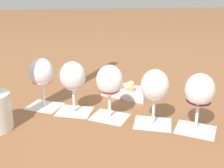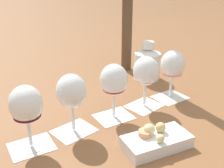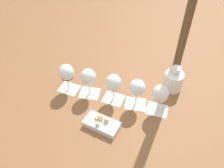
{
  "view_description": "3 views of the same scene",
  "coord_description": "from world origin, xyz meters",
  "px_view_note": "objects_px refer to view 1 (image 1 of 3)",
  "views": [
    {
      "loc": [
        -0.1,
        -0.8,
        0.41
      ],
      "look_at": [
        -0.0,
        -0.0,
        0.11
      ],
      "focal_mm": 45.0,
      "sensor_mm": 36.0,
      "label": 1
    },
    {
      "loc": [
        0.66,
        0.37,
        0.44
      ],
      "look_at": [
        -0.0,
        -0.0,
        0.11
      ],
      "focal_mm": 45.0,
      "sensor_mm": 36.0,
      "label": 2
    },
    {
      "loc": [
        0.12,
        0.85,
        0.98
      ],
      "look_at": [
        -0.0,
        -0.0,
        0.11
      ],
      "focal_mm": 38.0,
      "sensor_mm": 36.0,
      "label": 3
    }
  ],
  "objects_px": {
    "wine_glass_0": "(42,74)",
    "wine_glass_3": "(155,88)",
    "wine_glass_1": "(73,79)",
    "wine_glass_4": "(200,93)",
    "snack_dish": "(127,91)",
    "wine_glass_2": "(110,83)"
  },
  "relations": [
    {
      "from": "wine_glass_0",
      "to": "wine_glass_3",
      "type": "bearing_deg",
      "value": -26.24
    },
    {
      "from": "wine_glass_0",
      "to": "wine_glass_4",
      "type": "relative_size",
      "value": 1.0
    },
    {
      "from": "wine_glass_1",
      "to": "snack_dish",
      "type": "relative_size",
      "value": 0.89
    },
    {
      "from": "wine_glass_1",
      "to": "wine_glass_4",
      "type": "bearing_deg",
      "value": -25.33
    },
    {
      "from": "wine_glass_4",
      "to": "snack_dish",
      "type": "xyz_separation_m",
      "value": [
        -0.16,
        0.28,
        -0.1
      ]
    },
    {
      "from": "wine_glass_1",
      "to": "snack_dish",
      "type": "height_order",
      "value": "wine_glass_1"
    },
    {
      "from": "wine_glass_0",
      "to": "wine_glass_1",
      "type": "distance_m",
      "value": 0.12
    },
    {
      "from": "snack_dish",
      "to": "wine_glass_2",
      "type": "bearing_deg",
      "value": -115.97
    },
    {
      "from": "wine_glass_1",
      "to": "wine_glass_2",
      "type": "distance_m",
      "value": 0.13
    },
    {
      "from": "wine_glass_1",
      "to": "wine_glass_4",
      "type": "xyz_separation_m",
      "value": [
        0.35,
        -0.17,
        0.0
      ]
    },
    {
      "from": "wine_glass_3",
      "to": "wine_glass_2",
      "type": "bearing_deg",
      "value": 154.68
    },
    {
      "from": "wine_glass_0",
      "to": "wine_glass_4",
      "type": "distance_m",
      "value": 0.51
    },
    {
      "from": "wine_glass_3",
      "to": "snack_dish",
      "type": "xyz_separation_m",
      "value": [
        -0.04,
        0.23,
        -0.1
      ]
    },
    {
      "from": "wine_glass_0",
      "to": "snack_dish",
      "type": "relative_size",
      "value": 0.89
    },
    {
      "from": "wine_glass_4",
      "to": "snack_dish",
      "type": "height_order",
      "value": "wine_glass_4"
    },
    {
      "from": "wine_glass_1",
      "to": "wine_glass_0",
      "type": "bearing_deg",
      "value": 152.59
    },
    {
      "from": "wine_glass_0",
      "to": "wine_glass_3",
      "type": "xyz_separation_m",
      "value": [
        0.34,
        -0.17,
        -0.0
      ]
    },
    {
      "from": "wine_glass_3",
      "to": "wine_glass_1",
      "type": "bearing_deg",
      "value": 154.29
    },
    {
      "from": "snack_dish",
      "to": "wine_glass_3",
      "type": "bearing_deg",
      "value": -79.57
    },
    {
      "from": "wine_glass_4",
      "to": "wine_glass_0",
      "type": "bearing_deg",
      "value": 154.19
    },
    {
      "from": "wine_glass_0",
      "to": "wine_glass_2",
      "type": "height_order",
      "value": "same"
    },
    {
      "from": "wine_glass_0",
      "to": "wine_glass_1",
      "type": "relative_size",
      "value": 1.0
    }
  ]
}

